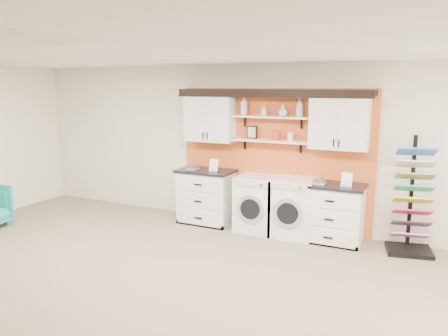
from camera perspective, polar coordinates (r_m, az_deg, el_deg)
The scene contains 20 objects.
ceiling at distance 3.94m, azimuth -13.28°, elevation 15.67°, with size 10.00×10.00×0.00m, color white.
wall_back at distance 7.55m, azimuth 6.53°, elevation 2.73°, with size 10.00×10.00×0.00m, color silver.
accent_panel at distance 7.55m, azimuth 6.41°, elevation 1.20°, with size 3.40×0.07×2.40m, color #D85B24.
upper_cabinet_left at distance 7.75m, azimuth -1.86°, elevation 6.58°, with size 0.90×0.35×0.84m.
upper_cabinet_right at distance 7.01m, azimuth 14.85°, elevation 5.78°, with size 0.90×0.35×0.84m.
shelf_lower at distance 7.35m, azimuth 6.04°, elevation 3.54°, with size 1.32×0.28×0.03m, color white.
shelf_upper at distance 7.31m, azimuth 6.10°, elevation 6.66°, with size 1.32×0.28×0.03m, color white.
crown_molding at distance 7.30m, azimuth 6.20°, elevation 9.78°, with size 3.30×0.41×0.13m.
picture_frame at distance 7.50m, azimuth 3.65°, elevation 4.69°, with size 0.18×0.02×0.22m.
canister_red at distance 7.30m, azimuth 6.79°, elevation 4.24°, with size 0.11×0.11×0.16m, color red.
canister_cream at distance 7.23m, azimuth 8.67°, elevation 4.04°, with size 0.10×0.10×0.14m, color silver.
base_cabinet_left at distance 7.85m, azimuth -2.32°, elevation -3.71°, with size 0.99×0.66×0.97m.
base_cabinet_right at distance 7.12m, azimuth 14.07°, elevation -5.72°, with size 0.95×0.66×0.93m.
washer at distance 7.45m, azimuth 4.44°, elevation -4.62°, with size 0.68×0.71×0.95m.
dryer at distance 7.25m, azimuth 9.12°, elevation -5.08°, with size 0.69×0.71×0.96m.
sample_rack at distance 7.01m, azimuth 23.26°, elevation -5.87°, with size 0.72×0.64×1.73m.
soap_bottle_a at distance 7.47m, azimuth 2.64°, elevation 8.15°, with size 0.12×0.13×0.32m, color silver.
soap_bottle_b at distance 7.34m, azimuth 5.23°, elevation 7.48°, with size 0.08×0.08×0.17m, color silver.
soap_bottle_c at distance 7.23m, azimuth 7.69°, elevation 7.46°, with size 0.15×0.15×0.19m, color silver.
soap_bottle_d at distance 7.15m, azimuth 9.85°, elevation 7.80°, with size 0.12×0.12×0.30m, color silver.
Camera 1 is at (2.44, -3.07, 2.44)m, focal length 35.00 mm.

